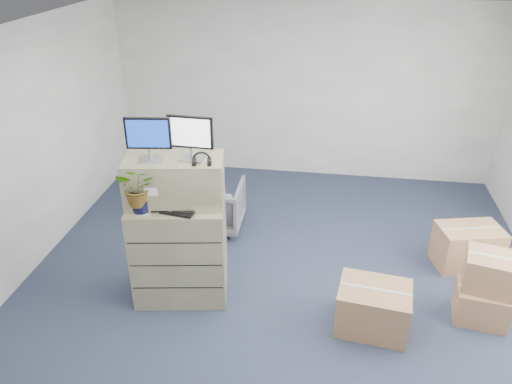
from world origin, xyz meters
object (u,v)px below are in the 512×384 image
potted_plant (139,191)px  office_chair (216,203)px  monitor_left (148,137)px  monitor_right (190,135)px  filing_cabinet_lower (180,251)px  keyboard (172,209)px  water_bottle (182,191)px

potted_plant → office_chair: 1.99m
monitor_left → monitor_right: size_ratio=0.98×
filing_cabinet_lower → keyboard: (0.01, -0.13, 0.59)m
filing_cabinet_lower → potted_plant: (-0.29, -0.21, 0.81)m
filing_cabinet_lower → monitor_right: monitor_right is taller
keyboard → water_bottle: 0.24m
office_chair → water_bottle: bearing=89.3°
monitor_left → potted_plant: 0.54m
water_bottle → potted_plant: size_ratio=0.55×
filing_cabinet_lower → monitor_right: bearing=8.1°
filing_cabinet_lower → water_bottle: bearing=41.8°
keyboard → office_chair: bearing=97.5°
potted_plant → office_chair: bearing=78.3°
water_bottle → monitor_left: bearing=-161.2°
water_bottle → office_chair: size_ratio=0.34×
filing_cabinet_lower → monitor_left: bearing=176.4°
filing_cabinet_lower → monitor_left: monitor_left is taller
monitor_right → keyboard: size_ratio=0.94×
filing_cabinet_lower → keyboard: keyboard is taller
potted_plant → monitor_left: bearing=66.4°
keyboard → filing_cabinet_lower: bearing=101.9°
monitor_left → water_bottle: bearing=11.1°
filing_cabinet_lower → office_chair: (0.06, 1.46, -0.21)m
monitor_right → office_chair: bearing=98.2°
monitor_left → keyboard: (0.22, -0.11, -0.73)m
monitor_left → potted_plant: monitor_left is taller
water_bottle → office_chair: bearing=90.0°
office_chair → monitor_left: bearing=79.1°
filing_cabinet_lower → monitor_right: size_ratio=2.54×
potted_plant → filing_cabinet_lower: bearing=35.4°
keyboard → monitor_left: bearing=162.4°
monitor_right → potted_plant: size_ratio=0.99×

